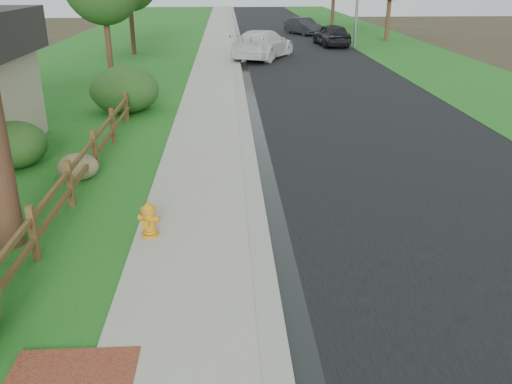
{
  "coord_description": "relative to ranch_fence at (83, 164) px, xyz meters",
  "views": [
    {
      "loc": [
        -0.16,
        -5.89,
        4.81
      ],
      "look_at": [
        0.37,
        4.07,
        0.76
      ],
      "focal_mm": 38.0,
      "sensor_mm": 36.0,
      "label": 1
    }
  ],
  "objects": [
    {
      "name": "lawn_near",
      "position": [
        -4.4,
        28.6,
        -0.6
      ],
      "size": [
        9.0,
        90.0,
        0.04
      ],
      "primitive_type": "cube",
      "color": "#1B5518",
      "rests_on": "ground"
    },
    {
      "name": "boulder",
      "position": [
        -0.3,
        0.59,
        -0.28
      ],
      "size": [
        1.14,
        0.94,
        0.68
      ],
      "primitive_type": "ellipsoid",
      "rotation": [
        0.0,
        0.0,
        0.18
      ],
      "color": "brown",
      "rests_on": "ground"
    },
    {
      "name": "fire_hydrant",
      "position": [
        1.9,
        -2.83,
        -0.19
      ],
      "size": [
        0.47,
        0.38,
        0.72
      ],
      "color": "#C57917",
      "rests_on": "sidewalk"
    },
    {
      "name": "wet_gutter",
      "position": [
        4.35,
        28.6,
        -0.6
      ],
      "size": [
        0.5,
        90.0,
        0.0
      ],
      "primitive_type": "cube",
      "color": "black",
      "rests_on": "road"
    },
    {
      "name": "grass_strip",
      "position": [
        0.8,
        28.6,
        -0.59
      ],
      "size": [
        1.6,
        90.0,
        0.06
      ],
      "primitive_type": "cube",
      "color": "#1B5518",
      "rests_on": "ground"
    },
    {
      "name": "dark_car_far",
      "position": [
        9.82,
        34.14,
        0.07
      ],
      "size": [
        2.99,
        4.29,
        1.34
      ],
      "primitive_type": "imported",
      "rotation": [
        0.0,
        0.0,
        0.43
      ],
      "color": "black",
      "rests_on": "road"
    },
    {
      "name": "dark_car_mid",
      "position": [
        10.8,
        26.5,
        0.17
      ],
      "size": [
        2.2,
        4.64,
        1.53
      ],
      "primitive_type": "imported",
      "rotation": [
        0.0,
        0.0,
        3.23
      ],
      "color": "black",
      "rests_on": "road"
    },
    {
      "name": "white_suv",
      "position": [
        5.6,
        20.71,
        0.24
      ],
      "size": [
        4.47,
        6.22,
        1.67
      ],
      "primitive_type": "imported",
      "rotation": [
        0.0,
        0.0,
        2.73
      ],
      "color": "silver",
      "rests_on": "road"
    },
    {
      "name": "sidewalk",
      "position": [
        2.7,
        28.6,
        -0.57
      ],
      "size": [
        2.2,
        90.0,
        0.1
      ],
      "primitive_type": "cube",
      "color": "gray",
      "rests_on": "ground"
    },
    {
      "name": "ground",
      "position": [
        3.6,
        -6.4,
        -0.62
      ],
      "size": [
        120.0,
        120.0,
        0.0
      ],
      "primitive_type": "plane",
      "color": "#342F1C"
    },
    {
      "name": "shrub_d",
      "position": [
        -0.3,
        7.6,
        0.23
      ],
      "size": [
        2.74,
        2.74,
        1.7
      ],
      "primitive_type": "ellipsoid",
      "rotation": [
        0.0,
        0.0,
        0.11
      ],
      "color": "#1A3F16",
      "rests_on": "ground"
    },
    {
      "name": "verge_far",
      "position": [
        15.1,
        28.6,
        -0.6
      ],
      "size": [
        6.0,
        90.0,
        0.04
      ],
      "primitive_type": "cube",
      "color": "#1B5518",
      "rests_on": "ground"
    },
    {
      "name": "road",
      "position": [
        8.2,
        28.6,
        -0.61
      ],
      "size": [
        8.0,
        90.0,
        0.02
      ],
      "primitive_type": "cube",
      "color": "black",
      "rests_on": "ground"
    },
    {
      "name": "shrub_b",
      "position": [
        -2.2,
        1.65,
        -0.01
      ],
      "size": [
        2.08,
        2.08,
        1.22
      ],
      "primitive_type": "ellipsoid",
      "rotation": [
        0.0,
        0.0,
        -0.21
      ],
      "color": "#1A3F16",
      "rests_on": "ground"
    },
    {
      "name": "curb",
      "position": [
        4.0,
        28.6,
        -0.56
      ],
      "size": [
        0.4,
        90.0,
        0.12
      ],
      "primitive_type": "cube",
      "color": "gray",
      "rests_on": "ground"
    },
    {
      "name": "ranch_fence",
      "position": [
        0.0,
        0.0,
        0.0
      ],
      "size": [
        0.12,
        16.92,
        1.1
      ],
      "color": "#472E17",
      "rests_on": "ground"
    }
  ]
}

